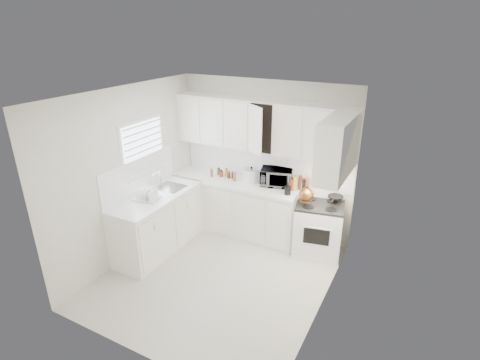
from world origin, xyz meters
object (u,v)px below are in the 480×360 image
Objects in this scene: stove at (319,222)px; dish_rack at (146,193)px; tea_kettle at (307,193)px; rice_cooker at (251,174)px; microwave at (276,175)px; utensil_crock at (288,185)px.

dish_rack is at bearing -162.73° from stove.
tea_kettle reaches higher than dish_rack.
rice_cooker is (-1.04, 0.27, 0.02)m from tea_kettle.
stove is 2.66m from dish_rack.
rice_cooker is at bearing 41.96° from dish_rack.
stove is 3.08× the size of dish_rack.
rice_cooker is 1.73m from dish_rack.
dish_rack is (-1.50, -1.40, -0.07)m from microwave.
rice_cooker is at bearing 155.61° from tea_kettle.
microwave reaches higher than tea_kettle.
stove is 4.13× the size of tea_kettle.
stove is 1.34m from rice_cooker.
stove is 0.76m from utensil_crock.
microwave is at bearing 139.36° from utensil_crock.
utensil_crock is 0.91× the size of dish_rack.
tea_kettle is at bearing -43.49° from microwave.
utensil_crock reaches higher than stove.
tea_kettle is 0.82× the size of utensil_crock.
microwave is at bearing 33.77° from dish_rack.
rice_cooker is at bearing 171.82° from microwave.
microwave reaches higher than rice_cooker.
microwave is (-0.80, 0.16, 0.57)m from stove.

